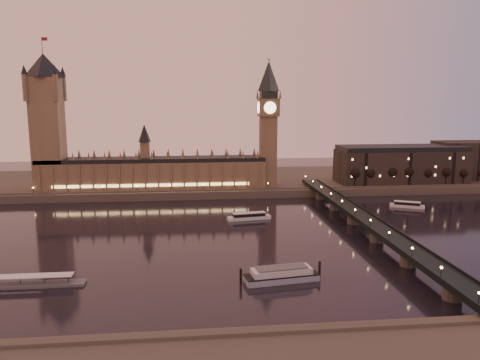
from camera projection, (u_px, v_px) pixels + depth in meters
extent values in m
plane|color=black|center=(209.00, 237.00, 267.45)|extent=(700.00, 700.00, 0.00)
cube|color=#423D35|center=(234.00, 181.00, 431.70)|extent=(560.00, 130.00, 6.00)
cube|color=brown|center=(153.00, 175.00, 378.97)|extent=(180.00, 26.00, 22.00)
cube|color=black|center=(153.00, 160.00, 376.81)|extent=(180.00, 22.00, 3.20)
cube|color=#FFCC7F|center=(152.00, 185.00, 366.77)|extent=(153.00, 0.25, 2.20)
cube|color=brown|center=(48.00, 135.00, 365.07)|extent=(22.00, 22.00, 88.00)
cone|color=black|center=(43.00, 65.00, 355.99)|extent=(31.68, 31.68, 18.00)
cylinder|color=black|center=(42.00, 45.00, 353.43)|extent=(0.44, 0.44, 12.00)
cube|color=maroon|center=(45.00, 39.00, 352.88)|extent=(4.00, 0.15, 2.50)
cube|color=brown|center=(268.00, 152.00, 385.58)|extent=(13.00, 13.00, 58.00)
cube|color=brown|center=(268.00, 107.00, 379.41)|extent=(16.00, 16.00, 14.00)
cylinder|color=#FFEAA5|center=(270.00, 108.00, 371.40)|extent=(9.60, 0.35, 9.60)
cylinder|color=#FFEAA5|center=(258.00, 107.00, 378.57)|extent=(0.35, 9.60, 9.60)
cube|color=black|center=(269.00, 95.00, 377.70)|extent=(13.00, 13.00, 6.00)
cone|color=black|center=(269.00, 76.00, 375.13)|extent=(17.68, 17.68, 24.00)
sphere|color=gold|center=(269.00, 59.00, 372.91)|extent=(2.00, 2.00, 2.00)
cube|color=black|center=(365.00, 219.00, 275.57)|extent=(13.00, 260.00, 2.00)
cube|color=black|center=(354.00, 217.00, 274.66)|extent=(0.60, 260.00, 1.00)
cube|color=black|center=(375.00, 216.00, 275.96)|extent=(0.60, 260.00, 1.00)
cube|color=black|center=(401.00, 166.00, 406.19)|extent=(110.00, 36.00, 28.00)
cube|color=black|center=(402.00, 148.00, 403.45)|extent=(108.00, 34.00, 4.00)
cube|color=black|center=(469.00, 160.00, 424.66)|extent=(60.00, 30.00, 34.00)
cylinder|color=black|center=(354.00, 181.00, 385.14)|extent=(0.70, 0.70, 10.08)
sphere|color=black|center=(354.00, 175.00, 384.23)|extent=(6.72, 6.72, 6.72)
cylinder|color=black|center=(373.00, 181.00, 386.80)|extent=(0.70, 0.70, 10.08)
sphere|color=black|center=(373.00, 174.00, 385.90)|extent=(6.72, 6.72, 6.72)
cylinder|color=black|center=(391.00, 180.00, 388.47)|extent=(0.70, 0.70, 10.08)
sphere|color=black|center=(392.00, 174.00, 387.57)|extent=(6.72, 6.72, 6.72)
cylinder|color=black|center=(410.00, 180.00, 390.14)|extent=(0.70, 0.70, 10.08)
sphere|color=black|center=(410.00, 174.00, 389.24)|extent=(6.72, 6.72, 6.72)
cylinder|color=black|center=(429.00, 180.00, 391.81)|extent=(0.70, 0.70, 10.08)
sphere|color=black|center=(429.00, 173.00, 390.91)|extent=(6.72, 6.72, 6.72)
cylinder|color=black|center=(447.00, 179.00, 393.48)|extent=(0.70, 0.70, 10.08)
sphere|color=black|center=(447.00, 173.00, 392.57)|extent=(6.72, 6.72, 6.72)
cylinder|color=black|center=(465.00, 179.00, 395.14)|extent=(0.70, 0.70, 10.08)
sphere|color=black|center=(465.00, 173.00, 394.24)|extent=(6.72, 6.72, 6.72)
cube|color=silver|center=(249.00, 218.00, 306.02)|extent=(29.11, 10.33, 2.09)
cube|color=black|center=(249.00, 215.00, 305.66)|extent=(21.61, 8.14, 2.09)
cube|color=silver|center=(249.00, 213.00, 305.45)|extent=(22.21, 8.46, 0.38)
cube|color=silver|center=(407.00, 206.00, 339.75)|extent=(24.23, 15.80, 2.03)
cube|color=black|center=(407.00, 203.00, 339.40)|extent=(18.14, 12.12, 2.03)
cube|color=silver|center=(407.00, 202.00, 339.20)|extent=(18.68, 12.55, 0.37)
cube|color=#91A3B8|center=(281.00, 278.00, 202.49)|extent=(33.08, 13.53, 2.61)
cube|color=black|center=(281.00, 275.00, 202.23)|extent=(33.08, 13.53, 0.50)
cube|color=silver|center=(281.00, 271.00, 201.96)|extent=(26.98, 11.67, 2.61)
cube|color=#595B5E|center=(282.00, 268.00, 201.68)|extent=(22.86, 10.11, 0.70)
cylinder|color=black|center=(241.00, 276.00, 198.74)|extent=(1.10, 1.10, 6.83)
cylinder|color=black|center=(320.00, 269.00, 207.48)|extent=(1.10, 1.10, 6.83)
cube|color=#595B5E|center=(35.00, 284.00, 197.31)|extent=(40.87, 6.81, 1.17)
cube|color=silver|center=(32.00, 276.00, 196.55)|extent=(33.09, 5.84, 0.29)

